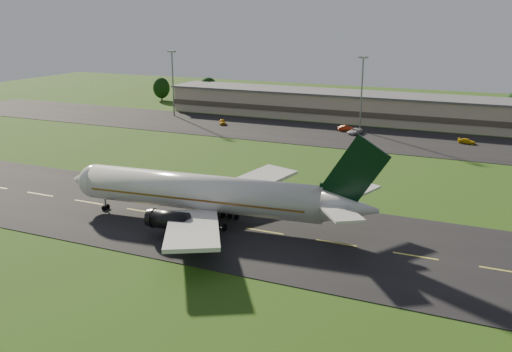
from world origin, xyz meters
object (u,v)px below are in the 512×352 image
at_px(terminal, 378,109).
at_px(service_vehicle_b, 346,128).
at_px(light_mast_west, 173,75).
at_px(airliner, 207,194).
at_px(service_vehicle_a, 222,122).
at_px(service_vehicle_d, 467,141).
at_px(light_mast_centre, 362,85).
at_px(service_vehicle_c, 355,131).

height_order(terminal, service_vehicle_b, terminal).
distance_m(terminal, service_vehicle_b, 18.29).
distance_m(terminal, light_mast_west, 64.10).
relative_size(airliner, service_vehicle_a, 11.88).
relative_size(service_vehicle_a, service_vehicle_b, 0.97).
distance_m(light_mast_west, service_vehicle_d, 89.28).
xyz_separation_m(terminal, service_vehicle_d, (26.94, -20.82, -3.28)).
xyz_separation_m(light_mast_centre, service_vehicle_d, (28.34, -4.64, -12.02)).
distance_m(service_vehicle_a, service_vehicle_b, 36.09).
bearing_deg(terminal, light_mast_west, -165.24).
relative_size(terminal, service_vehicle_b, 32.53).
relative_size(light_mast_west, service_vehicle_a, 4.72).
height_order(airliner, light_mast_west, light_mast_west).
relative_size(light_mast_centre, service_vehicle_d, 4.81).
relative_size(service_vehicle_b, service_vehicle_c, 0.84).
height_order(service_vehicle_a, service_vehicle_d, service_vehicle_a).
distance_m(light_mast_centre, service_vehicle_d, 31.14).
height_order(light_mast_west, service_vehicle_a, light_mast_west).
relative_size(light_mast_west, light_mast_centre, 1.00).
bearing_deg(terminal, light_mast_centre, -94.95).
bearing_deg(service_vehicle_c, service_vehicle_a, -165.00).
bearing_deg(service_vehicle_c, service_vehicle_b, 147.82).
distance_m(airliner, terminal, 96.24).
height_order(terminal, service_vehicle_d, terminal).
bearing_deg(service_vehicle_d, service_vehicle_c, 99.28).
bearing_deg(airliner, light_mast_west, 119.64).
height_order(service_vehicle_b, service_vehicle_d, service_vehicle_b).
xyz_separation_m(terminal, light_mast_centre, (-1.40, -16.18, 8.75)).
bearing_deg(airliner, service_vehicle_d, 61.41).
xyz_separation_m(airliner, service_vehicle_d, (32.10, 75.28, -3.95)).
xyz_separation_m(light_mast_west, light_mast_centre, (60.00, 0.00, 0.00)).
distance_m(terminal, service_vehicle_d, 34.21).
distance_m(airliner, service_vehicle_d, 81.93).
bearing_deg(service_vehicle_d, light_mast_west, 96.95).
relative_size(service_vehicle_b, service_vehicle_d, 1.05).
distance_m(service_vehicle_a, service_vehicle_c, 39.06).
bearing_deg(service_vehicle_d, terminal, 62.25).
bearing_deg(service_vehicle_d, service_vehicle_a, 101.77).
height_order(airliner, service_vehicle_b, airliner).
height_order(service_vehicle_c, service_vehicle_d, service_vehicle_c).
bearing_deg(light_mast_west, service_vehicle_a, -18.07).
height_order(light_mast_west, light_mast_centre, same).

